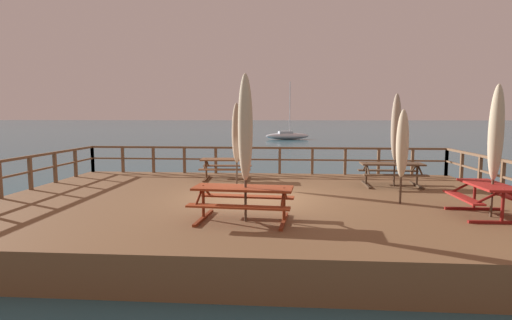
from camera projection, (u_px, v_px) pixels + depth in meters
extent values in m
plane|color=#2D5B6B|center=(254.00, 225.00, 11.56)|extent=(600.00, 600.00, 0.00)
cube|color=brown|center=(254.00, 211.00, 11.52)|extent=(14.60, 9.84, 0.82)
cube|color=brown|center=(264.00, 148.00, 16.09)|extent=(14.30, 0.09, 0.08)
cube|color=brown|center=(264.00, 160.00, 16.14)|extent=(14.30, 0.07, 0.06)
cube|color=brown|center=(93.00, 159.00, 16.69)|extent=(0.10, 0.10, 1.05)
cube|color=brown|center=(123.00, 160.00, 16.59)|extent=(0.10, 0.10, 1.05)
cube|color=brown|center=(153.00, 160.00, 16.49)|extent=(0.10, 0.10, 1.05)
cube|color=brown|center=(184.00, 160.00, 16.39)|extent=(0.10, 0.10, 1.05)
cube|color=brown|center=(216.00, 160.00, 16.29)|extent=(0.10, 0.10, 1.05)
cube|color=brown|center=(248.00, 161.00, 16.20)|extent=(0.10, 0.10, 1.05)
cube|color=brown|center=(280.00, 161.00, 16.10)|extent=(0.10, 0.10, 1.05)
cube|color=brown|center=(312.00, 161.00, 16.00)|extent=(0.10, 0.10, 1.05)
cube|color=brown|center=(345.00, 162.00, 15.90)|extent=(0.10, 0.10, 1.05)
cube|color=brown|center=(379.00, 162.00, 15.80)|extent=(0.10, 0.10, 1.05)
cube|color=brown|center=(412.00, 162.00, 15.71)|extent=(0.10, 0.10, 1.05)
cube|color=brown|center=(446.00, 162.00, 15.61)|extent=(0.10, 0.10, 1.05)
cube|color=brown|center=(15.00, 159.00, 11.90)|extent=(0.09, 9.54, 0.08)
cube|color=brown|center=(16.00, 175.00, 11.95)|extent=(0.07, 9.54, 0.06)
cube|color=brown|center=(0.00, 180.00, 11.28)|extent=(0.10, 0.10, 1.05)
cube|color=brown|center=(30.00, 173.00, 12.63)|extent=(0.10, 0.10, 1.05)
cube|color=brown|center=(55.00, 168.00, 13.99)|extent=(0.10, 0.10, 1.05)
cube|color=brown|center=(75.00, 163.00, 15.34)|extent=(0.10, 0.10, 1.05)
cube|color=brown|center=(93.00, 159.00, 16.69)|extent=(0.10, 0.10, 1.05)
cube|color=brown|center=(503.00, 179.00, 11.55)|extent=(0.10, 0.10, 1.05)
cube|color=brown|center=(480.00, 172.00, 12.90)|extent=(0.10, 0.10, 1.05)
cube|color=brown|center=(462.00, 167.00, 14.26)|extent=(0.10, 0.10, 1.05)
cube|color=brown|center=(446.00, 162.00, 15.61)|extent=(0.10, 0.10, 1.05)
cube|color=brown|center=(226.00, 159.00, 14.67)|extent=(1.87, 0.86, 0.05)
cube|color=brown|center=(225.00, 170.00, 14.15)|extent=(1.84, 0.38, 0.04)
cube|color=brown|center=(228.00, 166.00, 15.26)|extent=(1.84, 0.38, 0.04)
cube|color=brown|center=(206.00, 179.00, 14.77)|extent=(0.16, 1.40, 0.06)
cylinder|color=brown|center=(206.00, 169.00, 14.73)|extent=(0.07, 0.07, 0.74)
cylinder|color=brown|center=(205.00, 164.00, 14.43)|extent=(0.09, 0.63, 0.37)
cylinder|color=brown|center=(207.00, 163.00, 14.98)|extent=(0.09, 0.63, 0.37)
cube|color=brown|center=(246.00, 179.00, 14.74)|extent=(0.16, 1.40, 0.06)
cylinder|color=brown|center=(246.00, 169.00, 14.70)|extent=(0.07, 0.07, 0.74)
cylinder|color=brown|center=(246.00, 164.00, 14.40)|extent=(0.09, 0.63, 0.37)
cylinder|color=brown|center=(246.00, 163.00, 14.95)|extent=(0.09, 0.63, 0.37)
cube|color=#993819|center=(243.00, 188.00, 8.84)|extent=(2.24, 0.94, 0.05)
cube|color=#993819|center=(238.00, 207.00, 8.32)|extent=(2.20, 0.46, 0.04)
cube|color=#993819|center=(248.00, 196.00, 9.42)|extent=(2.20, 0.46, 0.04)
cube|color=maroon|center=(204.00, 218.00, 9.06)|extent=(0.20, 1.40, 0.06)
cylinder|color=maroon|center=(203.00, 203.00, 9.02)|extent=(0.07, 0.07, 0.74)
cylinder|color=maroon|center=(199.00, 196.00, 8.72)|extent=(0.11, 0.63, 0.37)
cylinder|color=maroon|center=(207.00, 191.00, 9.27)|extent=(0.11, 0.63, 0.37)
cube|color=maroon|center=(284.00, 221.00, 8.77)|extent=(0.20, 1.40, 0.06)
cylinder|color=maroon|center=(284.00, 206.00, 8.73)|extent=(0.07, 0.07, 0.74)
cylinder|color=maroon|center=(283.00, 199.00, 8.43)|extent=(0.11, 0.63, 0.37)
cylinder|color=maroon|center=(285.00, 194.00, 8.98)|extent=(0.11, 0.63, 0.37)
cube|color=maroon|center=(489.00, 185.00, 9.23)|extent=(0.76, 1.66, 0.05)
cube|color=maroon|center=(463.00, 197.00, 9.31)|extent=(0.28, 1.66, 0.04)
cube|color=maroon|center=(501.00, 222.00, 8.67)|extent=(1.40, 0.08, 0.06)
cylinder|color=maroon|center=(503.00, 207.00, 8.63)|extent=(0.07, 0.07, 0.74)
cylinder|color=maroon|center=(490.00, 197.00, 8.63)|extent=(0.63, 0.06, 0.37)
cube|color=maroon|center=(474.00, 209.00, 9.95)|extent=(1.40, 0.08, 0.06)
cylinder|color=maroon|center=(474.00, 195.00, 9.92)|extent=(0.07, 0.07, 0.74)
cylinder|color=maroon|center=(487.00, 187.00, 9.87)|extent=(0.63, 0.06, 0.37)
cylinder|color=maroon|center=(463.00, 186.00, 9.91)|extent=(0.63, 0.06, 0.37)
cube|color=brown|center=(392.00, 164.00, 13.31)|extent=(2.02, 0.79, 0.05)
cube|color=brown|center=(396.00, 175.00, 12.79)|extent=(2.02, 0.31, 0.04)
cube|color=brown|center=(388.00, 171.00, 13.90)|extent=(2.02, 0.31, 0.04)
cube|color=#432F1F|center=(366.00, 185.00, 13.46)|extent=(0.10, 1.40, 0.06)
cylinder|color=#432F1F|center=(366.00, 175.00, 13.43)|extent=(0.07, 0.07, 0.74)
cylinder|color=#432F1F|center=(368.00, 169.00, 13.13)|extent=(0.07, 0.63, 0.37)
cylinder|color=#432F1F|center=(365.00, 167.00, 13.68)|extent=(0.07, 0.63, 0.37)
cube|color=#432F1F|center=(417.00, 185.00, 13.31)|extent=(0.10, 1.40, 0.06)
cylinder|color=#432F1F|center=(417.00, 175.00, 13.28)|extent=(0.07, 0.07, 0.74)
cylinder|color=#432F1F|center=(420.00, 170.00, 12.98)|extent=(0.07, 0.63, 0.37)
cylinder|color=#432F1F|center=(415.00, 168.00, 13.53)|extent=(0.07, 0.63, 0.37)
cylinder|color=#4C3828|center=(237.00, 147.00, 13.23)|extent=(0.06, 0.06, 2.61)
ellipsoid|color=tan|center=(237.00, 133.00, 13.18)|extent=(0.32, 0.32, 1.98)
cylinder|color=#71614F|center=(237.00, 138.00, 13.20)|extent=(0.21, 0.21, 0.05)
cone|color=#4C3828|center=(236.00, 105.00, 13.08)|extent=(0.10, 0.10, 0.14)
cylinder|color=#4C3828|center=(245.00, 153.00, 8.69)|extent=(0.06, 0.06, 3.06)
ellipsoid|color=#CCB793|center=(245.00, 128.00, 8.64)|extent=(0.32, 0.32, 2.32)
cylinder|color=#7A6E58|center=(245.00, 136.00, 8.65)|extent=(0.21, 0.21, 0.05)
cone|color=#4C3828|center=(245.00, 78.00, 8.52)|extent=(0.10, 0.10, 0.14)
cylinder|color=#4C3828|center=(495.00, 155.00, 9.11)|extent=(0.06, 0.06, 2.88)
ellipsoid|color=#CCB793|center=(496.00, 133.00, 9.05)|extent=(0.32, 0.32, 2.19)
cylinder|color=#7A6E58|center=(496.00, 140.00, 9.07)|extent=(0.21, 0.21, 0.05)
cone|color=#4C3828|center=(499.00, 88.00, 8.94)|extent=(0.10, 0.10, 0.14)
cylinder|color=#4C3828|center=(395.00, 143.00, 13.16)|extent=(0.06, 0.06, 2.89)
ellipsoid|color=tan|center=(396.00, 127.00, 13.10)|extent=(0.32, 0.32, 2.20)
cylinder|color=#685B4C|center=(396.00, 132.00, 13.12)|extent=(0.21, 0.21, 0.05)
cone|color=#4C3828|center=(397.00, 96.00, 12.99)|extent=(0.10, 0.10, 0.14)
cylinder|color=#4C3828|center=(402.00, 159.00, 10.55)|extent=(0.06, 0.06, 2.37)
ellipsoid|color=#CCB793|center=(402.00, 144.00, 10.51)|extent=(0.32, 0.32, 1.80)
cylinder|color=#7A6E58|center=(402.00, 149.00, 10.52)|extent=(0.21, 0.21, 0.05)
cone|color=#4C3828|center=(404.00, 112.00, 10.41)|extent=(0.10, 0.10, 0.14)
ellipsoid|color=silver|center=(287.00, 136.00, 54.27)|extent=(6.23, 3.15, 0.90)
cube|color=silver|center=(285.00, 132.00, 54.16)|extent=(2.02, 1.51, 0.36)
cylinder|color=silver|center=(290.00, 108.00, 53.91)|extent=(0.10, 0.10, 7.00)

